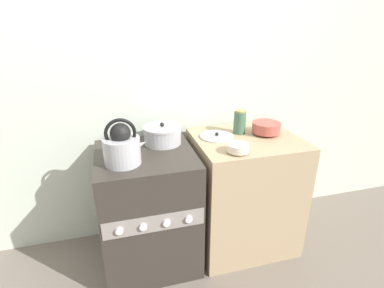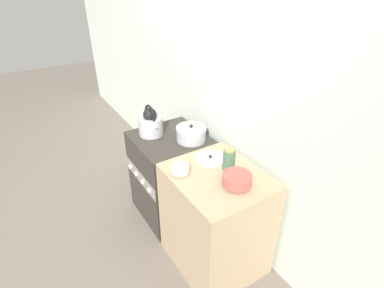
# 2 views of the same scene
# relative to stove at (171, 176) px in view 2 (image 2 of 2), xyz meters

# --- Properties ---
(ground_plane) EXTENTS (12.00, 12.00, 0.00)m
(ground_plane) POSITION_rel_stove_xyz_m (0.00, -0.30, -0.41)
(ground_plane) COLOR #70665B
(wall_back) EXTENTS (7.00, 0.06, 2.50)m
(wall_back) POSITION_rel_stove_xyz_m (0.00, 0.38, 0.84)
(wall_back) COLOR silver
(wall_back) RESTS_ON ground_plane
(stove) EXTENTS (0.62, 0.63, 0.82)m
(stove) POSITION_rel_stove_xyz_m (0.00, 0.00, 0.00)
(stove) COLOR #332D28
(stove) RESTS_ON ground_plane
(counter) EXTENTS (0.71, 0.61, 0.85)m
(counter) POSITION_rel_stove_xyz_m (0.70, 0.00, 0.01)
(counter) COLOR tan
(counter) RESTS_ON ground_plane
(kettle) EXTENTS (0.26, 0.21, 0.27)m
(kettle) POSITION_rel_stove_xyz_m (-0.14, -0.11, 0.52)
(kettle) COLOR #B2B2B7
(kettle) RESTS_ON stove
(cooking_pot) EXTENTS (0.26, 0.26, 0.15)m
(cooking_pot) POSITION_rel_stove_xyz_m (0.14, 0.13, 0.47)
(cooking_pot) COLOR #B2B2B7
(cooking_pot) RESTS_ON stove
(enamel_bowl) EXTENTS (0.19, 0.19, 0.08)m
(enamel_bowl) POSITION_rel_stove_xyz_m (0.85, 0.04, 0.49)
(enamel_bowl) COLOR #B75147
(enamel_bowl) RESTS_ON counter
(small_ceramic_bowl) EXTENTS (0.13, 0.13, 0.06)m
(small_ceramic_bowl) POSITION_rel_stove_xyz_m (0.54, -0.21, 0.47)
(small_ceramic_bowl) COLOR beige
(small_ceramic_bowl) RESTS_ON counter
(storage_jar) EXTENTS (0.08, 0.08, 0.17)m
(storage_jar) POSITION_rel_stove_xyz_m (0.68, 0.11, 0.52)
(storage_jar) COLOR #3F664C
(storage_jar) RESTS_ON counter
(loose_pot_lid) EXTENTS (0.23, 0.23, 0.03)m
(loose_pot_lid) POSITION_rel_stove_xyz_m (0.50, 0.07, 0.45)
(loose_pot_lid) COLOR #B2B2B7
(loose_pot_lid) RESTS_ON counter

